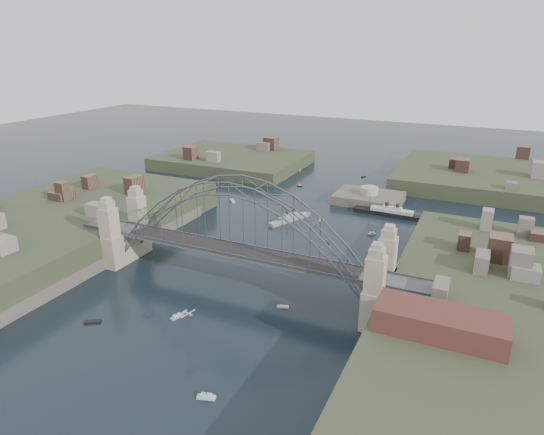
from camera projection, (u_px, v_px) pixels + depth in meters
The scene contains 26 objects.
ground at pixel (238, 284), 107.52m from camera, with size 500.00×500.00×0.00m, color black.
bridge at pixel (237, 233), 103.25m from camera, with size 84.00×13.80×24.60m.
shore_west at pixel (53, 235), 129.58m from camera, with size 50.50×90.00×12.00m.
shore_east at pixel (523, 340), 84.09m from camera, with size 50.50×90.00×12.00m.
headland_nw at pixel (233, 165), 209.93m from camera, with size 60.00×45.00×9.00m, color #333B24.
headland_ne at pixel (494, 184), 180.93m from camera, with size 70.00×55.00×9.50m, color #333B24.
fort_island at pixel (368, 203), 162.38m from camera, with size 22.00×16.00×9.40m.
wharf_shed at pixel (440, 323), 74.69m from camera, with size 20.00×8.00×4.00m, color #592D26.
finger_pier at pixel (383, 420), 68.00m from camera, with size 4.00×22.00×1.40m, color #525255.
naval_cruiser_near at pixel (290, 219), 145.13m from camera, with size 8.23×15.02×4.66m.
naval_cruiser_far at pixel (287, 172), 197.70m from camera, with size 6.60×14.06×4.80m.
ocean_liner at pixel (392, 213), 149.23m from camera, with size 23.92×4.18×5.84m.
aeroplane at pixel (187, 313), 84.36m from camera, with size 1.89×3.43×0.50m.
small_boat_a at pixel (221, 249), 125.55m from camera, with size 2.64×1.38×0.45m.
small_boat_b at pixel (328, 243), 128.89m from camera, with size 1.28×1.65×0.45m.
small_boat_c at pixel (177, 317), 94.28m from camera, with size 1.85×3.01×1.43m.
small_boat_d at pixel (372, 234), 135.07m from camera, with size 2.41×1.80×1.43m.
small_boat_e at pixel (232, 201), 162.98m from camera, with size 3.46×3.32×1.43m.
small_boat_f at pixel (320, 220), 145.59m from camera, with size 0.87×1.57×1.43m.
small_boat_g at pixel (206, 397), 72.99m from camera, with size 3.02×1.74×1.43m.
small_boat_h at pixel (300, 186), 180.19m from camera, with size 1.98×0.88×1.43m.
small_boat_i at pixel (393, 285), 105.54m from camera, with size 1.60×2.59×2.38m.
small_boat_j at pixel (93, 322), 92.77m from camera, with size 3.18×2.59×0.45m.
small_boat_k at pixel (364, 177), 192.53m from camera, with size 1.80×1.97×0.45m.
small_boat_l at pixel (175, 219), 144.67m from camera, with size 2.33×1.74×2.38m.
small_boat_m at pixel (283, 307), 98.02m from camera, with size 2.52×1.54×0.45m.
Camera 1 is at (47.36, -83.47, 51.32)m, focal length 31.52 mm.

